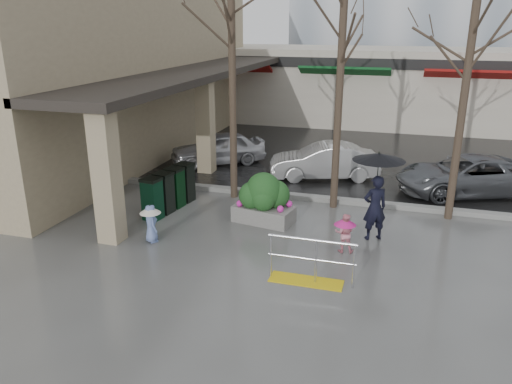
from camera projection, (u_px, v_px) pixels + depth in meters
The scene contains 20 objects.
ground at pixel (264, 251), 12.29m from camera, with size 120.00×120.00×0.00m, color #51514F.
street_asphalt at pixel (356, 109), 32.24m from camera, with size 120.00×36.00×0.01m, color black.
curb at pixel (297, 196), 15.89m from camera, with size 120.00×0.30×0.15m, color gray.
near_building at pixel (108, 56), 20.67m from camera, with size 6.00×18.00×8.00m, color tan.
canopy_slab at pixel (202, 68), 19.66m from camera, with size 2.80×18.00×0.25m, color #2D2823.
pillar_front at pixel (107, 176), 12.32m from camera, with size 0.55×0.55×3.50m, color tan.
pillar_back at pixel (206, 126), 18.21m from camera, with size 0.55×0.55×3.50m, color tan.
storefront_row at pixel (387, 86), 27.39m from camera, with size 34.00×6.74×4.00m.
handrail at pixel (309, 266), 10.71m from camera, with size 1.90×0.50×1.03m.
tree_west at pixel (232, 31), 14.45m from camera, with size 3.20×3.20×6.80m.
tree_midwest at pixel (343, 26), 13.53m from camera, with size 3.20×3.20×7.00m.
tree_mideast at pixel (471, 42), 12.77m from camera, with size 3.20×3.20×6.50m.
woman at pixel (376, 187), 12.53m from camera, with size 1.31×1.31×2.34m.
child_pink at pixel (345, 230), 12.09m from camera, with size 0.54×0.54×0.98m.
child_blue at pixel (151, 220), 12.64m from camera, with size 0.57×0.57×1.00m.
planter at pixel (264, 199), 13.86m from camera, with size 1.78×1.12×1.44m.
news_boxes at pixel (169, 190), 14.82m from camera, with size 0.82×2.23×1.22m.
car_a at pixel (218, 148), 19.65m from camera, with size 1.49×3.70×1.26m, color silver.
car_b at pixel (324, 161), 17.79m from camera, with size 1.33×3.82×1.26m, color silver.
car_c at pixel (468, 175), 16.19m from camera, with size 2.09×4.53×1.26m, color #5B5E63.
Camera 1 is at (3.00, -10.75, 5.36)m, focal length 35.00 mm.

